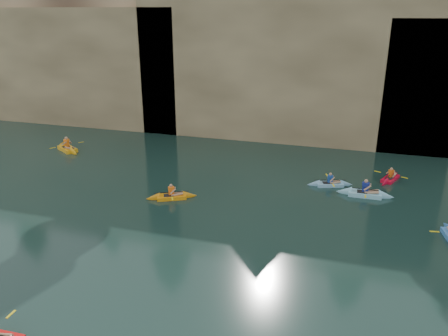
# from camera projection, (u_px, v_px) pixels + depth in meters

# --- Properties ---
(ground) EXTENTS (160.00, 160.00, 0.00)m
(ground) POSITION_uv_depth(u_px,v_px,m) (125.00, 304.00, 15.63)
(ground) COLOR black
(ground) RESTS_ON ground
(cliff) EXTENTS (70.00, 16.00, 12.00)m
(cliff) POSITION_uv_depth(u_px,v_px,m) (280.00, 55.00, 40.57)
(cliff) COLOR tan
(cliff) RESTS_ON ground
(cliff_slab_west) EXTENTS (26.00, 2.40, 10.56)m
(cliff_slab_west) POSITION_uv_depth(u_px,v_px,m) (47.00, 65.00, 39.65)
(cliff_slab_west) COLOR tan
(cliff_slab_west) RESTS_ON ground
(cliff_slab_center) EXTENTS (24.00, 2.40, 11.40)m
(cliff_slab_center) POSITION_uv_depth(u_px,v_px,m) (288.00, 69.00, 33.47)
(cliff_slab_center) COLOR tan
(cliff_slab_center) RESTS_ON ground
(sea_cave_west) EXTENTS (4.50, 1.00, 4.00)m
(sea_cave_west) POSITION_uv_depth(u_px,v_px,m) (66.00, 103.00, 39.63)
(sea_cave_west) COLOR black
(sea_cave_west) RESTS_ON ground
(sea_cave_center) EXTENTS (3.50, 1.00, 3.20)m
(sea_cave_center) POSITION_uv_depth(u_px,v_px,m) (212.00, 118.00, 35.93)
(sea_cave_center) COLOR black
(sea_cave_center) RESTS_ON ground
(sea_cave_east) EXTENTS (5.00, 1.00, 4.50)m
(sea_cave_east) POSITION_uv_depth(u_px,v_px,m) (393.00, 122.00, 31.87)
(sea_cave_east) COLOR black
(sea_cave_east) RESTS_ON ground
(kayaker_orange) EXTENTS (2.85, 1.97, 1.09)m
(kayaker_orange) POSITION_uv_depth(u_px,v_px,m) (171.00, 196.00, 24.39)
(kayaker_orange) COLOR orange
(kayaker_orange) RESTS_ON ground
(kayaker_ltblue_near) EXTENTS (3.19, 2.47, 1.26)m
(kayaker_ltblue_near) POSITION_uv_depth(u_px,v_px,m) (365.00, 193.00, 24.71)
(kayaker_ltblue_near) COLOR #88CEE4
(kayaker_ltblue_near) RESTS_ON ground
(kayaker_red_far) EXTENTS (1.95, 2.84, 1.03)m
(kayaker_red_far) POSITION_uv_depth(u_px,v_px,m) (390.00, 178.00, 27.03)
(kayaker_red_far) COLOR red
(kayaker_red_far) RESTS_ON ground
(kayaker_yellow) EXTENTS (3.20, 2.39, 1.34)m
(kayaker_yellow) POSITION_uv_depth(u_px,v_px,m) (67.00, 148.00, 32.72)
(kayaker_yellow) COLOR #F5AA14
(kayaker_yellow) RESTS_ON ground
(kayaker_ltblue_mid) EXTENTS (2.81, 2.02, 1.04)m
(kayaker_ltblue_mid) POSITION_uv_depth(u_px,v_px,m) (330.00, 184.00, 26.16)
(kayaker_ltblue_mid) COLOR #83BCDC
(kayaker_ltblue_mid) RESTS_ON ground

